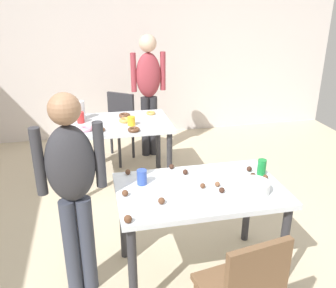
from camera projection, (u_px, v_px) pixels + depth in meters
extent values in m
plane|color=beige|center=(186.00, 265.00, 2.96)|extent=(6.40, 6.40, 0.00)
cube|color=silver|center=(132.00, 49.00, 5.37)|extent=(6.40, 0.10, 2.60)
cube|color=silver|center=(200.00, 190.00, 2.63)|extent=(1.19, 0.74, 0.04)
cylinder|color=#2D2D33|center=(133.00, 272.00, 2.38)|extent=(0.06, 0.06, 0.71)
cylinder|color=#2D2D33|center=(283.00, 249.00, 2.59)|extent=(0.06, 0.06, 0.71)
cylinder|color=#2D2D33|center=(123.00, 220.00, 2.94)|extent=(0.06, 0.06, 0.71)
cylinder|color=#2D2D33|center=(247.00, 205.00, 3.15)|extent=(0.06, 0.06, 0.71)
cube|color=silver|center=(117.00, 124.00, 3.99)|extent=(1.15, 0.77, 0.04)
cylinder|color=#2D2D33|center=(72.00, 172.00, 3.73)|extent=(0.06, 0.06, 0.71)
cylinder|color=#2D2D33|center=(170.00, 163.00, 3.93)|extent=(0.06, 0.06, 0.71)
cylinder|color=#2D2D33|center=(73.00, 148.00, 4.33)|extent=(0.06, 0.06, 0.71)
cylinder|color=#2D2D33|center=(158.00, 141.00, 4.53)|extent=(0.06, 0.06, 0.71)
cube|color=brown|center=(257.00, 279.00, 1.90)|extent=(0.38, 0.10, 0.42)
cube|color=#2D2D33|center=(114.00, 130.00, 4.71)|extent=(0.56, 0.56, 0.04)
cube|color=#2D2D33|center=(121.00, 109.00, 4.77)|extent=(0.33, 0.26, 0.42)
cylinder|color=#2D2D33|center=(120.00, 152.00, 4.58)|extent=(0.04, 0.04, 0.41)
cylinder|color=#2D2D33|center=(97.00, 148.00, 4.71)|extent=(0.04, 0.04, 0.41)
cylinder|color=#2D2D33|center=(133.00, 143.00, 4.87)|extent=(0.04, 0.04, 0.41)
cylinder|color=#2D2D33|center=(111.00, 139.00, 5.00)|extent=(0.04, 0.04, 0.41)
cylinder|color=#383D4C|center=(71.00, 248.00, 2.58)|extent=(0.11, 0.11, 0.75)
cylinder|color=#383D4C|center=(87.00, 245.00, 2.61)|extent=(0.11, 0.11, 0.75)
ellipsoid|color=#333338|center=(70.00, 164.00, 2.35)|extent=(0.33, 0.22, 0.53)
sphere|color=#997051|center=(64.00, 109.00, 2.21)|extent=(0.20, 0.20, 0.20)
cylinder|color=#333338|center=(39.00, 162.00, 2.29)|extent=(0.07, 0.07, 0.45)
cylinder|color=#333338|center=(100.00, 155.00, 2.39)|extent=(0.07, 0.07, 0.45)
cylinder|color=#28282D|center=(153.00, 126.00, 4.91)|extent=(0.11, 0.11, 0.81)
cylinder|color=#28282D|center=(145.00, 127.00, 4.88)|extent=(0.11, 0.11, 0.81)
ellipsoid|color=#9E3842|center=(148.00, 75.00, 4.64)|extent=(0.33, 0.21, 0.57)
sphere|color=beige|center=(148.00, 43.00, 4.49)|extent=(0.22, 0.22, 0.22)
cylinder|color=#9E3842|center=(163.00, 71.00, 4.67)|extent=(0.07, 0.07, 0.49)
cylinder|color=#9E3842|center=(134.00, 73.00, 4.58)|extent=(0.07, 0.07, 0.49)
cylinder|color=white|center=(254.00, 187.00, 2.55)|extent=(0.21, 0.21, 0.08)
cylinder|color=#198438|center=(262.00, 167.00, 2.79)|extent=(0.07, 0.07, 0.12)
cube|color=silver|center=(171.00, 190.00, 2.59)|extent=(0.17, 0.02, 0.01)
cylinder|color=#3351B2|center=(142.00, 177.00, 2.65)|extent=(0.07, 0.07, 0.11)
sphere|color=brown|center=(162.00, 201.00, 2.40)|extent=(0.05, 0.05, 0.05)
sphere|color=brown|center=(265.00, 177.00, 2.73)|extent=(0.04, 0.04, 0.04)
sphere|color=#3D2319|center=(249.00, 169.00, 2.86)|extent=(0.04, 0.04, 0.04)
sphere|color=#3D2319|center=(185.00, 172.00, 2.80)|extent=(0.04, 0.04, 0.04)
sphere|color=#3D2319|center=(172.00, 167.00, 2.90)|extent=(0.04, 0.04, 0.04)
sphere|color=#3D2319|center=(253.00, 176.00, 2.74)|extent=(0.04, 0.04, 0.04)
sphere|color=brown|center=(203.00, 186.00, 2.60)|extent=(0.04, 0.04, 0.04)
sphere|color=brown|center=(128.00, 219.00, 2.20)|extent=(0.05, 0.05, 0.05)
sphere|color=brown|center=(128.00, 172.00, 2.80)|extent=(0.04, 0.04, 0.04)
sphere|color=#3D2319|center=(222.00, 190.00, 2.54)|extent=(0.04, 0.04, 0.04)
sphere|color=brown|center=(217.00, 184.00, 2.63)|extent=(0.04, 0.04, 0.04)
sphere|color=brown|center=(267.00, 182.00, 2.65)|extent=(0.04, 0.04, 0.04)
sphere|color=brown|center=(125.00, 193.00, 2.50)|extent=(0.05, 0.05, 0.05)
cylinder|color=white|center=(80.00, 110.00, 4.03)|extent=(0.11, 0.11, 0.21)
cylinder|color=red|center=(70.00, 113.00, 4.10)|extent=(0.07, 0.07, 0.11)
cylinder|color=yellow|center=(131.00, 121.00, 3.87)|extent=(0.08, 0.08, 0.10)
cylinder|color=red|center=(81.00, 118.00, 3.94)|extent=(0.08, 0.08, 0.12)
torus|color=gold|center=(151.00, 113.00, 4.24)|extent=(0.11, 0.11, 0.03)
torus|color=brown|center=(99.00, 130.00, 3.71)|extent=(0.12, 0.12, 0.03)
torus|color=brown|center=(124.00, 115.00, 4.14)|extent=(0.13, 0.13, 0.04)
torus|color=brown|center=(134.00, 130.00, 3.71)|extent=(0.13, 0.13, 0.04)
torus|color=pink|center=(86.00, 129.00, 3.73)|extent=(0.14, 0.14, 0.04)
torus|color=gold|center=(125.00, 120.00, 3.98)|extent=(0.13, 0.13, 0.04)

